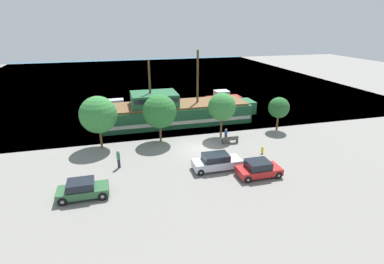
% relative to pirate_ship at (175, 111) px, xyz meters
% --- Properties ---
extents(ground_plane, '(160.00, 160.00, 0.00)m').
position_rel_pirate_ship_xyz_m(ground_plane, '(0.64, -9.26, -1.59)').
color(ground_plane, gray).
extents(water_surface, '(80.00, 80.00, 0.00)m').
position_rel_pirate_ship_xyz_m(water_surface, '(0.64, 34.74, -1.59)').
color(water_surface, '#38667F').
rests_on(water_surface, ground).
extents(pirate_ship, '(20.80, 5.59, 9.53)m').
position_rel_pirate_ship_xyz_m(pirate_ship, '(0.00, 0.00, 0.00)').
color(pirate_ship, '#1E5633').
rests_on(pirate_ship, water_surface).
extents(moored_boat_dockside, '(5.68, 2.52, 2.14)m').
position_rel_pirate_ship_xyz_m(moored_boat_dockside, '(9.95, 7.99, -0.79)').
color(moored_boat_dockside, maroon).
rests_on(moored_boat_dockside, water_surface).
extents(moored_boat_outer, '(6.38, 1.80, 1.66)m').
position_rel_pirate_ship_xyz_m(moored_boat_outer, '(-7.23, 8.44, -0.96)').
color(moored_boat_outer, silver).
rests_on(moored_boat_outer, water_surface).
extents(parked_car_curb_front, '(3.87, 1.84, 1.45)m').
position_rel_pirate_ship_xyz_m(parked_car_curb_front, '(-10.76, -16.11, -0.87)').
color(parked_car_curb_front, '#2D5B38').
rests_on(parked_car_curb_front, ground_plane).
extents(parked_car_curb_mid, '(4.51, 1.89, 1.51)m').
position_rel_pirate_ship_xyz_m(parked_car_curb_mid, '(0.90, -14.29, -0.85)').
color(parked_car_curb_mid, '#B7BCC6').
rests_on(parked_car_curb_mid, ground_plane).
extents(parked_car_curb_rear, '(3.84, 1.99, 1.47)m').
position_rel_pirate_ship_xyz_m(parked_car_curb_rear, '(4.04, -16.53, -0.87)').
color(parked_car_curb_rear, '#B21E1E').
rests_on(parked_car_curb_rear, ground_plane).
extents(fire_hydrant, '(0.42, 0.25, 0.76)m').
position_rel_pirate_ship_xyz_m(fire_hydrant, '(6.71, -12.18, -1.18)').
color(fire_hydrant, yellow).
rests_on(fire_hydrant, ground_plane).
extents(bench_promenade_east, '(1.84, 0.45, 0.85)m').
position_rel_pirate_ship_xyz_m(bench_promenade_east, '(4.48, -8.80, -1.15)').
color(bench_promenade_east, '#4C4742').
rests_on(bench_promenade_east, ground_plane).
extents(pedestrian_walking_near, '(0.32, 0.32, 1.54)m').
position_rel_pirate_ship_xyz_m(pedestrian_walking_near, '(4.23, -8.05, -0.82)').
color(pedestrian_walking_near, '#232838').
rests_on(pedestrian_walking_near, ground_plane).
extents(pedestrian_walking_far, '(0.32, 0.32, 1.80)m').
position_rel_pirate_ship_xyz_m(pedestrian_walking_far, '(-7.85, -11.65, -0.67)').
color(pedestrian_walking_far, '#232838').
rests_on(pedestrian_walking_far, ground_plane).
extents(tree_row_east, '(3.93, 3.93, 5.70)m').
position_rel_pirate_ship_xyz_m(tree_row_east, '(-9.50, -6.20, 2.13)').
color(tree_row_east, brown).
rests_on(tree_row_east, ground_plane).
extents(tree_row_mideast, '(3.75, 3.75, 5.46)m').
position_rel_pirate_ship_xyz_m(tree_row_mideast, '(-2.99, -6.22, 1.99)').
color(tree_row_mideast, brown).
rests_on(tree_row_mideast, ground_plane).
extents(tree_row_midwest, '(3.22, 3.22, 5.31)m').
position_rel_pirate_ship_xyz_m(tree_row_midwest, '(4.19, -6.56, 2.10)').
color(tree_row_midwest, brown).
rests_on(tree_row_midwest, ground_plane).
extents(tree_row_west, '(2.57, 2.57, 4.22)m').
position_rel_pirate_ship_xyz_m(tree_row_west, '(11.81, -6.24, 1.33)').
color(tree_row_west, brown).
rests_on(tree_row_west, ground_plane).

